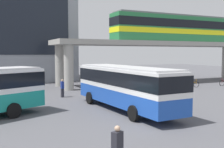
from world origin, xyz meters
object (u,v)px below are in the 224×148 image
bicycle_black (180,86)px  pedestrian_waiting_near_stop (62,89)px  bus_main (125,83)px  bicycle_blue (186,82)px  train (172,28)px  bicycle_orange (192,84)px  pedestrian_at_kerb (162,84)px

bicycle_black → pedestrian_waiting_near_stop: size_ratio=1.03×
bus_main → bicycle_blue: (15.12, 10.99, -1.63)m
bicycle_black → pedestrian_waiting_near_stop: (-14.16, -0.11, 0.45)m
train → bus_main: (-15.19, -14.40, -5.76)m
bus_main → pedestrian_waiting_near_stop: (-2.58, 7.79, -1.18)m
bicycle_blue → bicycle_orange: size_ratio=1.05×
pedestrian_at_kerb → bus_main: bearing=-140.0°
bus_main → bicycle_black: (11.58, 7.90, -1.63)m
bus_main → pedestrian_at_kerb: size_ratio=6.26×
pedestrian_waiting_near_stop → bicycle_black: bearing=0.4°
bus_main → bicycle_black: 14.11m
bicycle_black → bicycle_orange: bearing=13.1°
bicycle_blue → train: bearing=88.8°
bus_main → bicycle_blue: bearing=36.0°
bicycle_blue → bus_main: bearing=-144.0°
bicycle_black → pedestrian_waiting_near_stop: pedestrian_waiting_near_stop is taller
bicycle_black → bus_main: bearing=-145.7°
bus_main → pedestrian_waiting_near_stop: bus_main is taller
bus_main → pedestrian_waiting_near_stop: 8.29m
train → bicycle_black: train is taller
bus_main → train: bearing=43.5°
bicycle_black → pedestrian_at_kerb: 3.53m
train → pedestrian_waiting_near_stop: train is taller
pedestrian_at_kerb → pedestrian_waiting_near_stop: size_ratio=1.04×
pedestrian_at_kerb → bicycle_black: bearing=16.7°
bicycle_black → bicycle_orange: (2.24, 0.52, 0.00)m
pedestrian_waiting_near_stop → train: bearing=20.4°
bicycle_blue → bicycle_orange: (-1.30, -2.58, 0.00)m
bicycle_black → bicycle_blue: size_ratio=0.99×
train → pedestrian_at_kerb: 12.35m
bus_main → bicycle_orange: (13.82, 8.42, -1.63)m
bus_main → pedestrian_waiting_near_stop: bearing=108.3°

